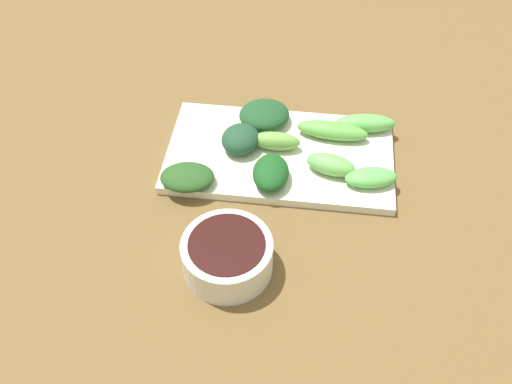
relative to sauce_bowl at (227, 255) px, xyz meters
The scene contains 12 objects.
tabletop 0.11m from the sauce_bowl, 18.65° to the right, with size 2.10×2.10×0.02m, color brown.
sauce_bowl is the anchor object (origin of this frame).
serving_plate 0.19m from the sauce_bowl, 12.87° to the right, with size 0.17×0.30×0.01m, color silver.
broccoli_leafy_0 0.13m from the sauce_bowl, 31.24° to the left, with size 0.05×0.07×0.02m, color #264E1F.
broccoli_leafy_1 0.14m from the sauce_bowl, 16.70° to the right, with size 0.06×0.05×0.03m, color #184D1D.
broccoli_stalk_2 0.21m from the sauce_bowl, 48.74° to the right, with size 0.03×0.07×0.02m, color #5CB653.
broccoli_stalk_3 0.19m from the sauce_bowl, 11.87° to the right, with size 0.03×0.07×0.02m, color #6DA546.
broccoli_leafy_4 0.19m from the sauce_bowl, ahead, with size 0.05×0.05×0.03m, color #1F462D.
broccoli_stalk_5 0.19m from the sauce_bowl, 35.25° to the right, with size 0.03×0.06×0.02m, color #69B456.
broccoli_leafy_6 0.24m from the sauce_bowl, ahead, with size 0.06×0.07×0.03m, color #1C4725.
broccoli_stalk_7 0.25m from the sauce_bowl, 26.30° to the right, with size 0.03×0.10×0.02m, color #5DA543.
broccoli_stalk_8 0.28m from the sauce_bowl, 32.51° to the right, with size 0.03×0.08×0.02m, color #61B154.
Camera 1 is at (-0.47, -0.04, 0.56)m, focal length 40.29 mm.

